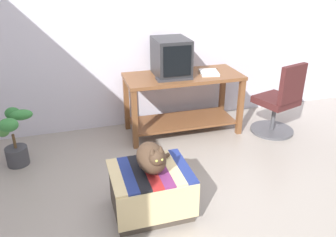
{
  "coord_description": "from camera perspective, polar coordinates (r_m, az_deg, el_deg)",
  "views": [
    {
      "loc": [
        -0.92,
        -1.98,
        1.9
      ],
      "look_at": [
        -0.05,
        0.85,
        0.55
      ],
      "focal_mm": 36.3,
      "sensor_mm": 36.0,
      "label": 1
    }
  ],
  "objects": [
    {
      "name": "office_chair",
      "position": [
        4.24,
        18.2,
        2.36
      ],
      "size": [
        0.52,
        0.53,
        0.89
      ],
      "rotation": [
        0.0,
        0.0,
        3.44
      ],
      "color": "#4C4C51",
      "rests_on": "ground_plane"
    },
    {
      "name": "pen",
      "position": [
        4.18,
        8.08,
        8.02
      ],
      "size": [
        0.08,
        0.12,
        0.01
      ],
      "primitive_type": "cylinder",
      "rotation": [
        0.0,
        1.57,
        0.98
      ],
      "color": "black",
      "rests_on": "desk"
    },
    {
      "name": "book",
      "position": [
        4.04,
        6.9,
        7.66
      ],
      "size": [
        0.26,
        0.29,
        0.03
      ],
      "primitive_type": "cube",
      "rotation": [
        0.0,
        0.0,
        -0.22
      ],
      "color": "white",
      "rests_on": "desk"
    },
    {
      "name": "back_wall",
      "position": [
        4.18,
        -4.3,
        16.21
      ],
      "size": [
        8.0,
        0.1,
        2.6
      ],
      "primitive_type": "cube",
      "color": "silver",
      "rests_on": "ground_plane"
    },
    {
      "name": "potted_plant",
      "position": [
        3.75,
        -24.37,
        -3.08
      ],
      "size": [
        0.37,
        0.34,
        0.6
      ],
      "color": "#3D3D42",
      "rests_on": "ground_plane"
    },
    {
      "name": "keyboard",
      "position": [
        3.81,
        1.04,
        6.74
      ],
      "size": [
        0.4,
        0.16,
        0.02
      ],
      "primitive_type": "cube",
      "rotation": [
        0.0,
        0.0,
        -0.03
      ],
      "color": "#333338",
      "rests_on": "desk"
    },
    {
      "name": "ottoman_with_blanket",
      "position": [
        2.86,
        -2.91,
        -11.99
      ],
      "size": [
        0.64,
        0.55,
        0.39
      ],
      "color": "#4C4238",
      "rests_on": "ground_plane"
    },
    {
      "name": "cat",
      "position": [
        2.67,
        -2.73,
        -6.6
      ],
      "size": [
        0.33,
        0.37,
        0.29
      ],
      "rotation": [
        0.0,
        0.0,
        0.11
      ],
      "color": "#473323",
      "rests_on": "ottoman_with_blanket"
    },
    {
      "name": "desk",
      "position": [
        4.05,
        2.5,
        4.19
      ],
      "size": [
        1.37,
        0.61,
        0.72
      ],
      "rotation": [
        0.0,
        0.0,
        -0.01
      ],
      "color": "brown",
      "rests_on": "ground_plane"
    },
    {
      "name": "ground_plane",
      "position": [
        2.9,
        6.21,
        -16.69
      ],
      "size": [
        14.0,
        14.0,
        0.0
      ],
      "primitive_type": "plane",
      "color": "#9E9389"
    },
    {
      "name": "tv_monitor",
      "position": [
        3.92,
        0.52,
        10.21
      ],
      "size": [
        0.38,
        0.47,
        0.42
      ],
      "rotation": [
        0.0,
        0.0,
        -0.01
      ],
      "color": "#28282B",
      "rests_on": "desk"
    }
  ]
}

